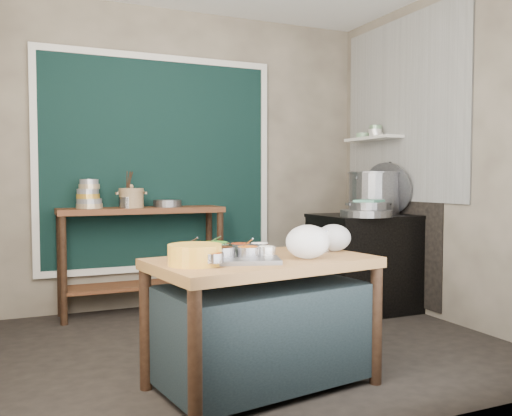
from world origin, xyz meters
name	(u,v)px	position (x,y,z in m)	size (l,w,h in m)	color
floor	(255,346)	(0.00, 0.00, -0.01)	(3.50, 3.00, 0.02)	black
back_wall	(193,159)	(0.00, 1.51, 1.40)	(3.50, 0.02, 2.80)	gray
right_wall	(446,156)	(1.76, 0.00, 1.40)	(0.02, 3.00, 2.80)	gray
curtain_panel	(158,163)	(-0.35, 1.47, 1.35)	(2.10, 0.02, 1.90)	black
curtain_frame	(159,163)	(-0.35, 1.46, 1.35)	(2.22, 0.03, 2.02)	beige
tile_panel	(402,110)	(1.74, 0.55, 1.85)	(0.02, 1.70, 1.70)	#B2B2AA
soot_patch	(394,232)	(1.74, 0.65, 0.70)	(0.01, 1.30, 1.30)	black
wall_shelf	(373,139)	(1.63, 0.85, 1.60)	(0.22, 0.70, 0.03)	beige
prep_table	(262,323)	(-0.28, -0.75, 0.38)	(1.25, 0.72, 0.75)	brown
back_counter	(142,260)	(-0.55, 1.28, 0.47)	(1.45, 0.40, 0.95)	#562F18
stove_block	(366,264)	(1.35, 0.55, 0.42)	(0.90, 0.68, 0.85)	black
stove_top	(367,216)	(1.35, 0.55, 0.86)	(0.92, 0.69, 0.03)	black
condiment_tray	(228,258)	(-0.50, -0.77, 0.76)	(0.54, 0.39, 0.02)	gray
condiment_bowls	(223,251)	(-0.52, -0.73, 0.80)	(0.56, 0.44, 0.06)	gray
yellow_basin	(195,255)	(-0.71, -0.84, 0.80)	(0.28, 0.28, 0.11)	orange
saucepan	(316,240)	(0.16, -0.59, 0.82)	(0.25, 0.25, 0.14)	gray
plastic_bag_a	(308,242)	(-0.06, -0.88, 0.85)	(0.26, 0.22, 0.19)	white
plastic_bag_b	(333,238)	(0.24, -0.67, 0.83)	(0.23, 0.19, 0.17)	white
bowl_stack	(89,196)	(-1.00, 1.31, 1.06)	(0.22, 0.22, 0.25)	tan
utensil_cup	(128,202)	(-0.68, 1.23, 1.00)	(0.16, 0.16, 0.10)	gray
ceramic_crock	(131,199)	(-0.65, 1.24, 1.03)	(0.23, 0.23, 0.15)	#917A4F
wide_bowl	(167,203)	(-0.32, 1.28, 0.98)	(0.26, 0.26, 0.06)	gray
stock_pot	(374,193)	(1.49, 0.64, 1.08)	(0.50, 0.50, 0.39)	gray
pot_lid	(388,188)	(1.61, 0.58, 1.12)	(0.49, 0.49, 0.02)	gray
steamer	(369,209)	(1.26, 0.39, 0.94)	(0.38, 0.38, 0.12)	gray
green_cloth	(369,201)	(1.26, 0.39, 1.01)	(0.25, 0.19, 0.02)	#4E8F6F
shallow_pan	(366,213)	(1.18, 0.32, 0.91)	(0.45, 0.45, 0.06)	gray
shelf_bowl_stack	(376,131)	(1.63, 0.81, 1.67)	(0.14, 0.14, 0.11)	silver
shelf_bowl_green	(363,136)	(1.63, 1.02, 1.64)	(0.14, 0.14, 0.05)	gray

